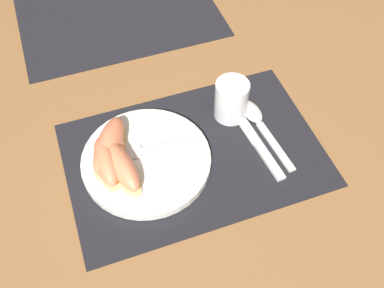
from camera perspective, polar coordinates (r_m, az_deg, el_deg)
ground_plane at (r=0.82m, az=0.26°, el=-1.39°), size 3.00×3.00×0.00m
placemat at (r=0.82m, az=0.26°, el=-1.30°), size 0.46×0.31×0.00m
placemat_far at (r=1.11m, az=-9.16°, el=15.69°), size 0.46×0.31×0.00m
plate at (r=0.80m, az=-5.81°, el=-2.10°), size 0.23×0.23×0.02m
juice_glass at (r=0.85m, az=4.99°, el=5.40°), size 0.06×0.06×0.08m
knife at (r=0.84m, az=7.79°, el=0.82°), size 0.04×0.22×0.01m
spoon at (r=0.87m, az=8.32°, el=3.01°), size 0.04×0.18×0.01m
fork at (r=0.80m, az=-5.90°, el=-0.86°), size 0.18×0.04×0.00m
citrus_wedge_0 at (r=0.80m, az=-10.45°, el=-0.28°), size 0.10×0.14×0.04m
citrus_wedge_1 at (r=0.79m, az=-10.33°, el=-1.37°), size 0.09×0.12×0.03m
citrus_wedge_2 at (r=0.78m, az=-10.78°, el=-2.29°), size 0.04×0.11×0.05m
citrus_wedge_3 at (r=0.77m, az=-8.97°, el=-2.73°), size 0.07×0.13×0.04m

